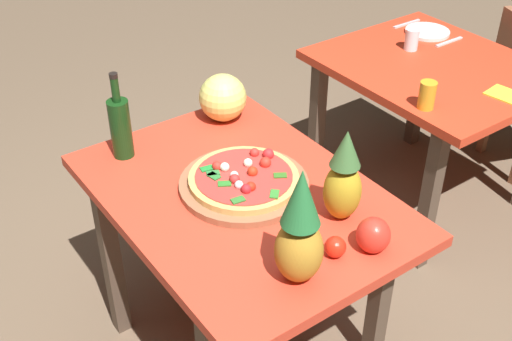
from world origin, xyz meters
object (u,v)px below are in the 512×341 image
object	(u,v)px
display_table	(241,216)
tomato_near_board	(299,228)
drinking_glass_water	(412,39)
dinner_plate	(427,32)
pineapple_right	(300,232)
drinking_glass_juice	(427,95)
wine_bottle	(120,126)
pizza	(244,177)
tomato_at_corner	(335,247)
knife_utensil	(449,42)
pizza_board	(244,185)
fork_utensil	(407,24)
bell_pepper	(373,235)
napkin_folded	(505,94)
pineapple_left	(343,179)
melon	(223,98)
background_table	(433,85)

from	to	relation	value
display_table	tomato_near_board	distance (m)	0.32
drinking_glass_water	dinner_plate	xyz separation A→B (m)	(-0.08, 0.21, -0.04)
pineapple_right	drinking_glass_juice	world-z (taller)	pineapple_right
wine_bottle	pizza	bearing A→B (deg)	30.16
tomato_near_board	tomato_at_corner	bearing A→B (deg)	15.72
dinner_plate	knife_utensil	xyz separation A→B (m)	(0.14, 0.00, -0.00)
pizza_board	drinking_glass_juice	world-z (taller)	drinking_glass_juice
fork_utensil	wine_bottle	bearing A→B (deg)	-80.49
pineapple_right	tomato_near_board	distance (m)	0.22
knife_utensil	dinner_plate	bearing A→B (deg)	-179.82
bell_pepper	fork_utensil	size ratio (longest dim) A/B	0.63
pizza	pineapple_right	size ratio (longest dim) A/B	1.01
dinner_plate	wine_bottle	bearing A→B (deg)	-86.01
tomato_near_board	wine_bottle	bearing A→B (deg)	-162.33
tomato_at_corner	dinner_plate	world-z (taller)	tomato_at_corner
tomato_near_board	display_table	bearing A→B (deg)	-176.85
display_table	drinking_glass_water	world-z (taller)	drinking_glass_water
pizza	knife_utensil	bearing A→B (deg)	104.91
pineapple_right	drinking_glass_water	xyz separation A→B (m)	(-0.89, 1.40, -0.11)
bell_pepper	knife_utensil	size ratio (longest dim) A/B	0.63
wine_bottle	fork_utensil	xyz separation A→B (m)	(-0.26, 1.73, -0.12)
tomato_at_corner	napkin_folded	world-z (taller)	tomato_at_corner
drinking_glass_juice	napkin_folded	world-z (taller)	drinking_glass_juice
display_table	pineapple_left	world-z (taller)	pineapple_left
pizza_board	pineapple_left	xyz separation A→B (m)	(0.30, 0.16, 0.13)
melon	pizza_board	bearing A→B (deg)	-24.74
display_table	pizza_board	bearing A→B (deg)	125.50
background_table	pineapple_right	xyz separation A→B (m)	(0.71, -1.37, 0.27)
display_table	pineapple_left	bearing A→B (deg)	33.42
pizza_board	wine_bottle	world-z (taller)	wine_bottle
drinking_glass_water	melon	bearing A→B (deg)	-88.64
wine_bottle	pineapple_right	xyz separation A→B (m)	(0.86, 0.12, 0.04)
tomato_near_board	knife_utensil	distance (m)	1.66
pineapple_left	napkin_folded	xyz separation A→B (m)	(-0.20, 1.10, -0.14)
tomato_near_board	pizza	bearing A→B (deg)	177.84
pineapple_left	fork_utensil	distance (m)	1.66
tomato_near_board	napkin_folded	size ratio (longest dim) A/B	0.51
pizza	bell_pepper	distance (m)	0.49
melon	bell_pepper	world-z (taller)	melon
pineapple_left	background_table	bearing A→B (deg)	117.60
pineapple_left	pineapple_right	distance (m)	0.31
wine_bottle	drinking_glass_juice	world-z (taller)	wine_bottle
background_table	drinking_glass_water	xyz separation A→B (m)	(-0.18, 0.02, 0.16)
knife_utensil	fork_utensil	bearing A→B (deg)	-179.82
drinking_glass_water	pizza	bearing A→B (deg)	-70.54
tomato_at_corner	wine_bottle	bearing A→B (deg)	-162.62
tomato_at_corner	drinking_glass_juice	world-z (taller)	drinking_glass_juice
display_table	knife_utensil	xyz separation A→B (m)	(-0.42, 1.52, 0.11)
wine_bottle	fork_utensil	world-z (taller)	wine_bottle
pizza	bell_pepper	bearing A→B (deg)	15.84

